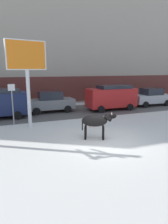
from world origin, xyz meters
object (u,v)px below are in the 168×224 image
Objects in this scene: billboard at (27,61)px; pedestrian_by_cars at (124,95)px; cow_black at (96,121)px; street_sign at (12,101)px; car_grey_sedan at (50,102)px; car_silver_sedan at (151,97)px; car_red_van at (111,97)px.

billboard reaches higher than pedestrian_by_cars.
pedestrian_by_cars is at bearing 51.39° from cow_black.
street_sign is at bearing -155.39° from pedestrian_by_cars.
cow_black is at bearing -128.61° from pedestrian_by_cars.
car_grey_sedan is 1.00× the size of car_silver_sedan.
billboard reaches higher than cow_black.
street_sign is (-3.26, -3.43, 0.76)m from car_grey_sedan.
street_sign is (-12.24, -5.61, 0.79)m from pedestrian_by_cars.
billboard reaches higher than car_silver_sedan.
pedestrian_by_cars is (-1.66, 2.73, -0.03)m from car_silver_sedan.
cow_black is at bearing -47.45° from street_sign.
car_red_van is (7.85, 3.22, -3.07)m from billboard.
cow_black is 0.45× the size of car_grey_sedan.
car_silver_sedan is at bearing 16.13° from billboard.
street_sign is (-8.85, -2.37, 0.43)m from car_red_van.
cow_black is 6.18m from street_sign.
car_silver_sedan is (5.05, 0.51, -0.33)m from car_red_van.
car_silver_sedan is at bearing 5.71° from car_red_van.
car_silver_sedan is at bearing 37.18° from cow_black.
cow_black is 8.34m from car_red_van.
car_grey_sedan is at bearing 46.46° from street_sign.
pedestrian_by_cars is (8.98, 2.17, -0.03)m from car_grey_sedan.
pedestrian_by_cars is at bearing 121.28° from car_silver_sedan.
car_silver_sedan is (12.90, 3.73, -3.41)m from billboard.
car_silver_sedan reaches higher than cow_black.
car_grey_sedan reaches higher than cow_black.
pedestrian_by_cars reaches higher than cow_black.
pedestrian_by_cars is at bearing 13.62° from car_grey_sedan.
billboard is at bearing -117.72° from car_grey_sedan.
car_red_van is at bearing -136.28° from pedestrian_by_cars.
street_sign is (-1.01, 0.86, -2.64)m from billboard.
car_silver_sedan is 3.20m from pedestrian_by_cars.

